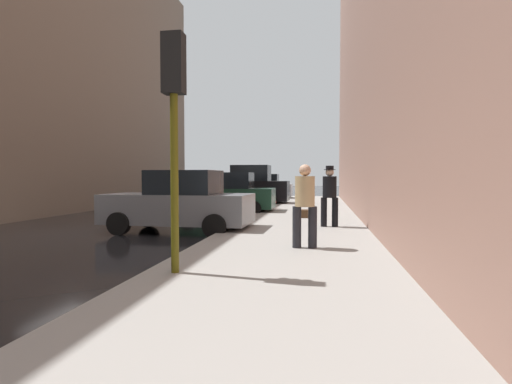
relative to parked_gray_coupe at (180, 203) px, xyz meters
name	(u,v)px	position (x,y,z in m)	size (l,w,h in m)	color
ground_plane	(82,234)	(-2.65, -0.74, -0.85)	(120.00, 120.00, 0.00)	black
sidewalk	(294,236)	(3.35, -0.74, -0.77)	(4.00, 40.00, 0.15)	gray
parked_gray_coupe	(180,203)	(0.00, 0.00, 0.00)	(4.24, 2.14, 1.79)	slate
parked_dark_green_sedan	(226,194)	(0.00, 5.76, 0.00)	(4.23, 2.12, 1.79)	#193828
parked_black_suv	(248,187)	(0.00, 11.03, 0.18)	(4.61, 2.08, 2.25)	black
parked_silver_sedan	(262,188)	(0.00, 16.36, 0.00)	(4.23, 2.11, 1.79)	#B7BABF
fire_hydrant	(272,201)	(1.80, 7.05, -0.35)	(0.42, 0.22, 0.70)	red
traffic_light	(174,100)	(1.85, -5.26, 1.91)	(0.32, 0.32, 3.60)	#514C0F
pedestrian_with_fedora	(330,193)	(4.29, 0.77, 0.29)	(0.51, 0.41, 1.78)	black
pedestrian_in_tan_coat	(305,201)	(3.72, -2.84, 0.26)	(0.51, 0.43, 1.71)	black
duffel_bag	(303,214)	(3.42, 3.27, -0.56)	(0.32, 0.44, 0.28)	#472D19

